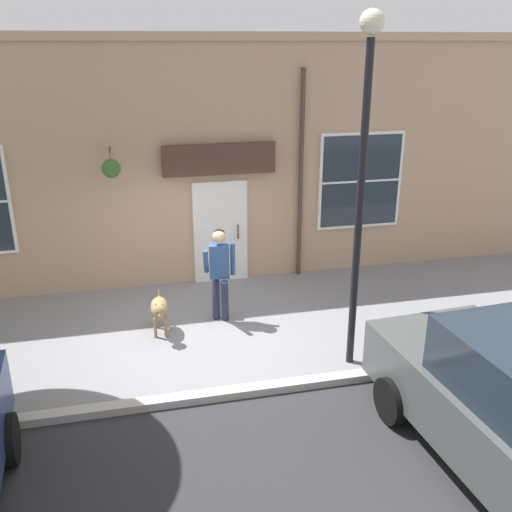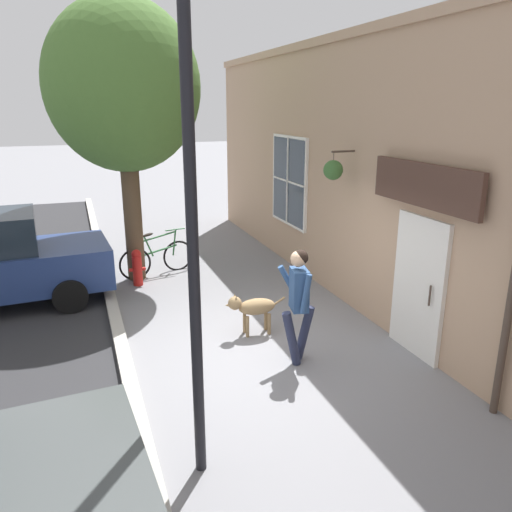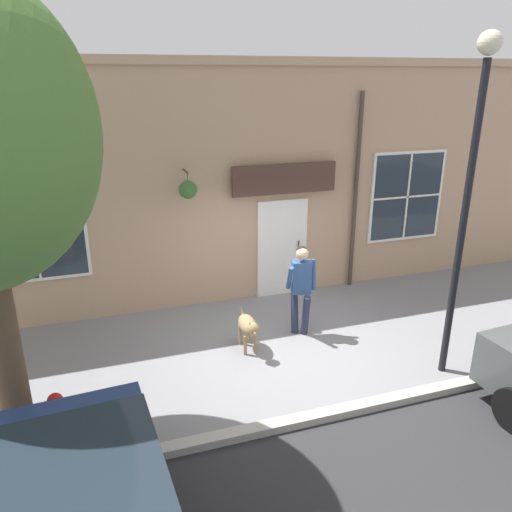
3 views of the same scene
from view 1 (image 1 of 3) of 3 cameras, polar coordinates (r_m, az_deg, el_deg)
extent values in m
plane|color=gray|center=(9.93, -5.58, -7.54)|extent=(90.00, 90.00, 0.00)
cube|color=#B2ADA3|center=(8.21, -3.63, -13.66)|extent=(0.20, 28.00, 0.12)
cube|color=tan|center=(11.34, -7.62, 8.62)|extent=(0.30, 18.00, 4.69)
cube|color=tan|center=(11.09, -8.25, 20.95)|extent=(0.42, 18.00, 0.16)
cube|color=white|center=(11.60, -3.58, 2.43)|extent=(0.10, 1.10, 2.10)
cube|color=#232D38|center=(11.59, -3.55, 2.15)|extent=(0.03, 0.90, 1.90)
cylinder|color=#47382D|center=(11.58, -1.80, 2.42)|extent=(0.03, 0.03, 0.30)
cube|color=#4C3328|center=(11.13, -3.67, 9.62)|extent=(0.08, 2.20, 0.60)
cylinder|color=#47382D|center=(11.64, 4.50, 7.87)|extent=(0.09, 0.09, 4.22)
cylinder|color=#47382D|center=(10.82, -14.42, 10.28)|extent=(0.44, 0.04, 0.04)
cylinder|color=#47382D|center=(10.67, -14.34, 9.17)|extent=(0.01, 0.01, 0.34)
cone|color=#2D2823|center=(10.72, -14.24, 8.02)|extent=(0.32, 0.32, 0.18)
sphere|color=#3D6B33|center=(10.70, -14.28, 8.49)|extent=(0.34, 0.34, 0.34)
cube|color=white|center=(12.18, 10.38, 7.41)|extent=(0.08, 1.82, 2.02)
cube|color=#232D38|center=(12.15, 10.43, 7.38)|extent=(0.03, 1.70, 1.90)
cube|color=white|center=(12.14, 10.47, 7.36)|extent=(0.04, 0.04, 1.90)
cube|color=white|center=(12.14, 10.47, 7.36)|extent=(0.04, 1.70, 0.04)
cylinder|color=#282D47|center=(10.04, -3.14, -4.50)|extent=(0.32, 0.18, 0.83)
cylinder|color=#282D47|center=(10.25, -4.01, -3.98)|extent=(0.32, 0.18, 0.83)
cube|color=#2D4C7A|center=(9.87, -3.67, -0.50)|extent=(0.28, 0.38, 0.60)
sphere|color=tan|center=(9.69, -3.73, 1.95)|extent=(0.23, 0.23, 0.23)
sphere|color=black|center=(9.72, -3.73, 2.14)|extent=(0.21, 0.21, 0.21)
cylinder|color=#2D4C7A|center=(9.89, -2.34, -0.29)|extent=(0.17, 0.11, 0.57)
cylinder|color=#2D4C7A|center=(9.77, -5.04, -0.51)|extent=(0.34, 0.15, 0.52)
ellipsoid|color=#997A51|center=(9.81, -9.65, -5.03)|extent=(0.63, 0.32, 0.26)
cylinder|color=#997A51|center=(9.77, -9.00, -7.02)|extent=(0.06, 0.06, 0.36)
cylinder|color=#997A51|center=(9.78, -10.04, -7.09)|extent=(0.06, 0.06, 0.36)
cylinder|color=#997A51|center=(10.10, -9.07, -6.06)|extent=(0.06, 0.06, 0.36)
cylinder|color=#997A51|center=(10.10, -10.07, -6.12)|extent=(0.06, 0.06, 0.36)
sphere|color=#997A51|center=(9.43, -9.64, -5.43)|extent=(0.22, 0.22, 0.22)
cone|color=#997A51|center=(9.34, -9.62, -5.83)|extent=(0.10, 0.09, 0.09)
cone|color=#997A51|center=(9.40, -9.37, -4.82)|extent=(0.06, 0.06, 0.07)
cone|color=#997A51|center=(9.40, -9.98, -4.86)|extent=(0.06, 0.06, 0.07)
cylinder|color=#997A51|center=(10.14, -9.71, -3.84)|extent=(0.21, 0.05, 0.14)
cylinder|color=black|center=(7.59, -23.49, -16.51)|extent=(0.63, 0.22, 0.62)
cylinder|color=black|center=(7.83, 13.32, -13.90)|extent=(0.63, 0.22, 0.62)
cylinder|color=black|center=(8.76, 23.57, -11.19)|extent=(0.63, 0.22, 0.62)
cylinder|color=black|center=(8.21, 10.27, 3.97)|extent=(0.11, 0.11, 4.73)
sphere|color=beige|center=(7.88, 11.53, 21.98)|extent=(0.32, 0.32, 0.32)
camera|label=2|loc=(9.77, 37.16, 10.24)|focal=35.00mm
camera|label=3|loc=(2.45, -64.51, 5.06)|focal=35.00mm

